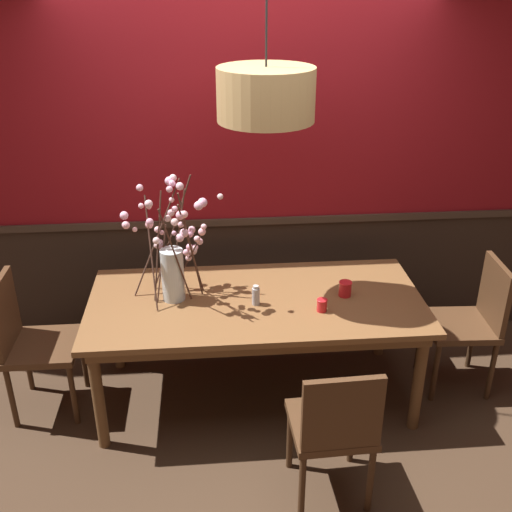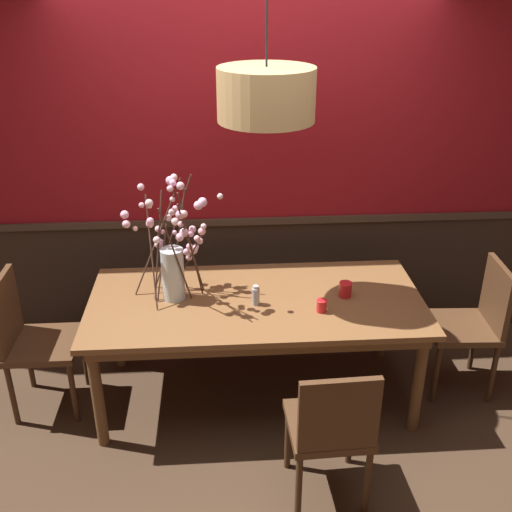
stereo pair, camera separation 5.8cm
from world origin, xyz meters
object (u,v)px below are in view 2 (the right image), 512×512
at_px(chair_near_side_right, 332,427).
at_px(condiment_bottle, 256,296).
at_px(chair_head_east_end, 473,320).
at_px(candle_holder_nearer_edge, 322,306).
at_px(pendant_lamp, 266,95).
at_px(candle_holder_nearer_center, 345,289).
at_px(chair_head_west_end, 31,336).
at_px(dining_table, 256,310).
at_px(chair_far_side_left, 210,268).
at_px(chair_far_side_right, 292,264).
at_px(vase_with_blossoms, 173,258).

bearing_deg(chair_near_side_right, condiment_bottle, 111.33).
bearing_deg(condiment_bottle, chair_head_east_end, 2.73).
distance_m(chair_head_east_end, candle_holder_nearer_edge, 1.10).
distance_m(condiment_bottle, pendant_lamp, 1.20).
relative_size(candle_holder_nearer_center, condiment_bottle, 0.76).
bearing_deg(chair_head_west_end, chair_head_east_end, 0.18).
relative_size(dining_table, chair_near_side_right, 2.37).
bearing_deg(chair_head_west_end, chair_far_side_left, 38.92).
xyz_separation_m(dining_table, chair_far_side_left, (-0.30, 0.91, -0.16)).
xyz_separation_m(chair_head_west_end, chair_head_east_end, (2.87, 0.01, -0.01)).
bearing_deg(chair_far_side_right, dining_table, -110.84).
height_order(vase_with_blossoms, candle_holder_nearer_edge, vase_with_blossoms).
bearing_deg(chair_near_side_right, candle_holder_nearer_center, 75.44).
xyz_separation_m(dining_table, chair_near_side_right, (0.33, -0.91, -0.16)).
distance_m(chair_far_side_right, candle_holder_nearer_center, 0.96).
bearing_deg(vase_with_blossoms, pendant_lamp, 2.74).
bearing_deg(candle_holder_nearer_edge, chair_far_side_right, 92.24).
bearing_deg(dining_table, candle_holder_nearer_edge, -24.30).
bearing_deg(chair_far_side_right, chair_near_side_right, -90.50).
bearing_deg(chair_head_west_end, dining_table, -0.03).
bearing_deg(condiment_bottle, chair_far_side_left, 106.82).
xyz_separation_m(dining_table, condiment_bottle, (-0.01, -0.06, 0.14)).
bearing_deg(candle_holder_nearer_center, chair_far_side_left, 133.70).
xyz_separation_m(vase_with_blossoms, pendant_lamp, (0.57, 0.03, 0.97)).
bearing_deg(dining_table, pendant_lamp, 57.34).
relative_size(candle_holder_nearer_edge, pendant_lamp, 0.09).
bearing_deg(candle_holder_nearer_edge, chair_head_east_end, 9.88).
height_order(dining_table, chair_head_west_end, chair_head_west_end).
bearing_deg(pendant_lamp, chair_head_west_end, -176.21).
height_order(chair_head_east_end, condiment_bottle, chair_head_east_end).
bearing_deg(vase_with_blossoms, candle_holder_nearer_edge, -15.48).
height_order(chair_head_west_end, condiment_bottle, chair_head_west_end).
xyz_separation_m(chair_far_side_right, candle_holder_nearer_center, (0.22, -0.90, 0.27)).
bearing_deg(vase_with_blossoms, chair_head_west_end, -175.56).
height_order(chair_head_east_end, vase_with_blossoms, vase_with_blossoms).
height_order(chair_head_west_end, chair_far_side_right, chair_head_west_end).
distance_m(chair_head_east_end, condiment_bottle, 1.48).
bearing_deg(dining_table, candle_holder_nearer_center, 0.45).
height_order(chair_head_west_end, chair_head_east_end, chair_head_west_end).
relative_size(chair_near_side_right, condiment_bottle, 6.84).
xyz_separation_m(candle_holder_nearer_center, pendant_lamp, (-0.50, 0.09, 1.20)).
bearing_deg(chair_near_side_right, vase_with_blossoms, 130.15).
height_order(chair_head_west_end, pendant_lamp, pendant_lamp).
height_order(dining_table, condiment_bottle, condiment_bottle).
bearing_deg(candle_holder_nearer_center, chair_far_side_right, 103.93).
bearing_deg(dining_table, chair_far_side_right, 69.16).
bearing_deg(chair_far_side_right, vase_with_blossoms, -135.59).
xyz_separation_m(chair_head_west_end, chair_far_side_right, (1.77, 0.90, -0.00)).
xyz_separation_m(dining_table, pendant_lamp, (0.06, 0.10, 1.32)).
relative_size(candle_holder_nearer_center, candle_holder_nearer_edge, 1.23).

